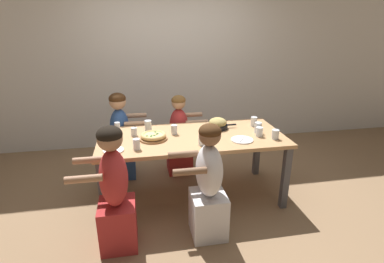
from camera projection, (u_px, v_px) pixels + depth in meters
The scene contains 22 objects.
ground_plane at pixel (192, 196), 3.52m from camera, with size 18.00×18.00×0.00m, color #896B4C.
restaurant_back_panel at pixel (171, 45), 4.61m from camera, with size 10.00×0.06×3.20m, color silver.
dining_table at pixel (192, 143), 3.29m from camera, with size 2.01×0.91×0.76m.
pizza_board_main at pixel (153, 136), 3.15m from camera, with size 0.30×0.30×0.06m.
skillet_bowl at pixel (218, 124), 3.47m from camera, with size 0.34×0.23×0.13m.
empty_plate_a at pixel (113, 150), 2.88m from camera, with size 0.20×0.20×0.02m.
empty_plate_b at pixel (242, 140), 3.14m from camera, with size 0.23×0.23×0.02m.
cocktail_glass_blue at pixel (134, 132), 3.25m from camera, with size 0.07×0.07×0.11m.
drinking_glass_a at pixel (202, 135), 3.16m from camera, with size 0.07×0.07×0.10m.
drinking_glass_b at pixel (258, 128), 3.33m from camera, with size 0.08×0.08×0.12m.
drinking_glass_c at pixel (275, 134), 3.16m from camera, with size 0.08×0.08×0.10m.
drinking_glass_d at pixel (137, 145), 2.90m from camera, with size 0.07×0.07×0.11m.
drinking_glass_e at pixel (254, 122), 3.56m from camera, with size 0.07×0.07×0.11m.
drinking_glass_f at pixel (259, 132), 3.24m from camera, with size 0.07×0.07×0.10m.
drinking_glass_g at pixel (148, 126), 3.35m from camera, with size 0.08×0.08×0.14m.
drinking_glass_h at pixel (202, 140), 3.00m from camera, with size 0.06×0.06×0.11m.
drinking_glass_i at pixel (174, 130), 3.30m from camera, with size 0.07×0.07×0.11m.
drinking_glass_j at pixel (118, 130), 3.26m from camera, with size 0.06×0.06×0.15m.
diner_far_center at pixel (179, 138), 3.98m from camera, with size 0.51×0.40×1.06m.
diner_near_left at pixel (115, 193), 2.58m from camera, with size 0.51×0.40×1.15m.
diner_near_center at pixel (208, 187), 2.73m from camera, with size 0.51×0.40×1.12m.
diner_far_left at pixel (121, 139), 3.83m from camera, with size 0.51×0.40×1.12m.
Camera 1 is at (-0.56, -3.00, 1.92)m, focal length 28.00 mm.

